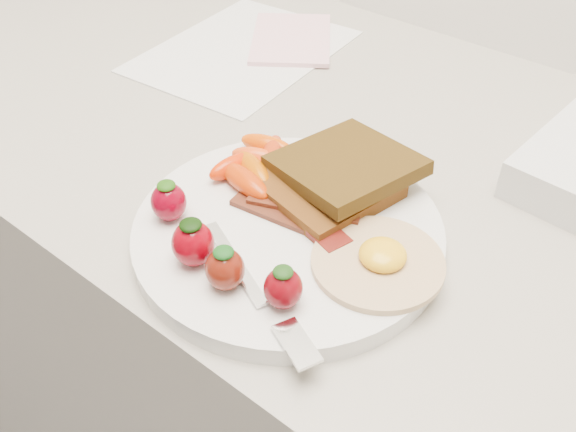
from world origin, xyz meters
The scene contains 11 objects.
counter centered at (0.00, 1.70, 0.45)m, with size 2.00×0.60×0.90m, color gray.
plate centered at (-0.01, 1.54, 0.91)m, with size 0.27×0.27×0.02m, color silver.
toast_lower centered at (-0.01, 1.60, 0.93)m, with size 0.11×0.11×0.01m, color black.
toast_upper centered at (0.00, 1.62, 0.94)m, with size 0.11×0.11×0.01m, color black.
fried_egg centered at (0.08, 1.55, 0.92)m, with size 0.12×0.12×0.02m.
bacon_strips centered at (-0.01, 1.56, 0.92)m, with size 0.12×0.07×0.01m.
baby_carrots centered at (-0.08, 1.58, 0.93)m, with size 0.09×0.10×0.02m.
strawberries centered at (-0.02, 1.47, 0.94)m, with size 0.17×0.06×0.04m.
fork centered at (0.03, 1.46, 0.92)m, with size 0.16×0.08×0.00m.
paper_sheet centered at (-0.28, 1.79, 0.90)m, with size 0.21×0.27×0.00m, color silver.
notepad centered at (-0.25, 1.85, 0.91)m, with size 0.10×0.15×0.01m, color #F2B4C1.
Camera 1 is at (0.26, 1.22, 1.29)m, focal length 40.00 mm.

